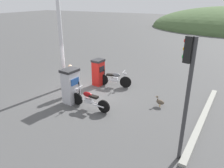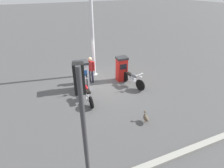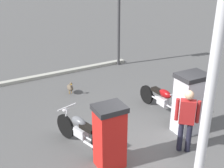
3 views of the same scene
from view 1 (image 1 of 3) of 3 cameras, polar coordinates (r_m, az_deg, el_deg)
The scene contains 10 objects.
ground_plane at distance 11.78m, azimuth -6.56°, elevation -2.27°, with size 120.00×120.00×0.00m, color #4C4C4C.
fuel_pump_near at distance 10.54m, azimuth -10.87°, elevation -0.45°, with size 0.74×0.87×1.70m.
fuel_pump_far at distance 12.52m, azimuth -3.63°, elevation 3.16°, with size 0.66×0.73×1.54m.
motorcycle_near_pump at distance 9.96m, azimuth -6.04°, elevation -4.13°, with size 2.12×0.56×0.94m.
motorcycle_far_pump at distance 12.35m, azimuth 0.67°, elevation 1.43°, with size 2.02×0.62×0.97m.
attendant_person at distance 11.38m, azimuth -10.87°, elevation 1.68°, with size 0.49×0.45×1.64m.
wandering_duck at distance 10.42m, azimuth 12.63°, elevation -4.62°, with size 0.49×0.29×0.50m.
roadside_traffic_light at distance 6.36m, azimuth 19.34°, elevation 0.77°, with size 0.40×0.29×3.89m.
canopy_support_pole at distance 12.01m, azimuth -13.18°, elevation 9.20°, with size 0.40×0.40×4.69m.
road_edge_kerb at distance 10.01m, azimuth 22.96°, elevation -8.29°, with size 0.70×6.58×0.12m.
Camera 1 is at (6.17, -8.80, 4.82)m, focal length 34.45 mm.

